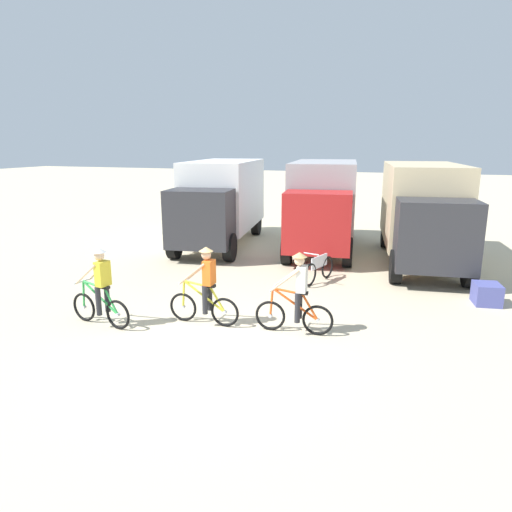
{
  "coord_description": "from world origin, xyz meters",
  "views": [
    {
      "loc": [
        3.75,
        -7.94,
        4.05
      ],
      "look_at": [
        -0.19,
        3.45,
        1.1
      ],
      "focal_mm": 32.47,
      "sensor_mm": 36.0,
      "label": 1
    }
  ],
  "objects_px": {
    "box_truck_avon_van": "(221,199)",
    "supply_crate": "(487,294)",
    "cyclist_near_camera": "(297,296)",
    "box_truck_grey_hauler": "(323,201)",
    "cyclist_cowboy_hat": "(205,289)",
    "box_truck_tan_camper": "(423,209)",
    "cyclist_orange_shirt": "(101,290)",
    "bicycle_spare": "(319,269)"
  },
  "relations": [
    {
      "from": "box_truck_avon_van",
      "to": "cyclist_cowboy_hat",
      "type": "distance_m",
      "value": 8.74
    },
    {
      "from": "supply_crate",
      "to": "box_truck_grey_hauler",
      "type": "bearing_deg",
      "value": 136.08
    },
    {
      "from": "box_truck_tan_camper",
      "to": "box_truck_avon_van",
      "type": "bearing_deg",
      "value": 176.17
    },
    {
      "from": "cyclist_cowboy_hat",
      "to": "box_truck_tan_camper",
      "type": "bearing_deg",
      "value": 58.78
    },
    {
      "from": "box_truck_avon_van",
      "to": "cyclist_cowboy_hat",
      "type": "xyz_separation_m",
      "value": [
        3.09,
        -8.11,
        -1.03
      ]
    },
    {
      "from": "box_truck_avon_van",
      "to": "supply_crate",
      "type": "bearing_deg",
      "value": -25.81
    },
    {
      "from": "box_truck_tan_camper",
      "to": "cyclist_cowboy_hat",
      "type": "height_order",
      "value": "box_truck_tan_camper"
    },
    {
      "from": "box_truck_grey_hauler",
      "to": "bicycle_spare",
      "type": "height_order",
      "value": "box_truck_grey_hauler"
    },
    {
      "from": "box_truck_tan_camper",
      "to": "cyclist_orange_shirt",
      "type": "height_order",
      "value": "box_truck_tan_camper"
    },
    {
      "from": "cyclist_near_camera",
      "to": "supply_crate",
      "type": "distance_m",
      "value": 5.43
    },
    {
      "from": "box_truck_tan_camper",
      "to": "cyclist_cowboy_hat",
      "type": "distance_m",
      "value": 8.94
    },
    {
      "from": "cyclist_cowboy_hat",
      "to": "supply_crate",
      "type": "xyz_separation_m",
      "value": [
        6.26,
        3.59,
        -0.57
      ]
    },
    {
      "from": "cyclist_cowboy_hat",
      "to": "supply_crate",
      "type": "height_order",
      "value": "cyclist_cowboy_hat"
    },
    {
      "from": "box_truck_avon_van",
      "to": "cyclist_orange_shirt",
      "type": "distance_m",
      "value": 9.06
    },
    {
      "from": "box_truck_grey_hauler",
      "to": "supply_crate",
      "type": "relative_size",
      "value": 10.16
    },
    {
      "from": "cyclist_near_camera",
      "to": "bicycle_spare",
      "type": "distance_m",
      "value": 4.0
    },
    {
      "from": "box_truck_avon_van",
      "to": "bicycle_spare",
      "type": "height_order",
      "value": "box_truck_avon_van"
    },
    {
      "from": "box_truck_grey_hauler",
      "to": "bicycle_spare",
      "type": "relative_size",
      "value": 4.2
    },
    {
      "from": "box_truck_tan_camper",
      "to": "bicycle_spare",
      "type": "distance_m",
      "value": 4.72
    },
    {
      "from": "box_truck_tan_camper",
      "to": "cyclist_near_camera",
      "type": "xyz_separation_m",
      "value": [
        -2.52,
        -7.42,
        -1.03
      ]
    },
    {
      "from": "box_truck_avon_van",
      "to": "cyclist_near_camera",
      "type": "xyz_separation_m",
      "value": [
        5.17,
        -7.94,
        -1.03
      ]
    },
    {
      "from": "cyclist_cowboy_hat",
      "to": "box_truck_grey_hauler",
      "type": "bearing_deg",
      "value": 83.8
    },
    {
      "from": "box_truck_grey_hauler",
      "to": "cyclist_near_camera",
      "type": "xyz_separation_m",
      "value": [
        1.14,
        -8.53,
        -1.03
      ]
    },
    {
      "from": "cyclist_cowboy_hat",
      "to": "cyclist_near_camera",
      "type": "bearing_deg",
      "value": 4.77
    },
    {
      "from": "box_truck_tan_camper",
      "to": "cyclist_orange_shirt",
      "type": "xyz_separation_m",
      "value": [
        -6.79,
        -8.44,
        -1.03
      ]
    },
    {
      "from": "cyclist_near_camera",
      "to": "bicycle_spare",
      "type": "height_order",
      "value": "cyclist_near_camera"
    },
    {
      "from": "box_truck_tan_camper",
      "to": "bicycle_spare",
      "type": "bearing_deg",
      "value": -129.3
    },
    {
      "from": "box_truck_tan_camper",
      "to": "cyclist_near_camera",
      "type": "relative_size",
      "value": 3.84
    },
    {
      "from": "box_truck_grey_hauler",
      "to": "cyclist_cowboy_hat",
      "type": "xyz_separation_m",
      "value": [
        -0.95,
        -8.71,
        -1.03
      ]
    },
    {
      "from": "box_truck_avon_van",
      "to": "cyclist_near_camera",
      "type": "bearing_deg",
      "value": -56.92
    },
    {
      "from": "box_truck_tan_camper",
      "to": "cyclist_orange_shirt",
      "type": "bearing_deg",
      "value": -128.8
    },
    {
      "from": "cyclist_orange_shirt",
      "to": "bicycle_spare",
      "type": "height_order",
      "value": "cyclist_orange_shirt"
    },
    {
      "from": "bicycle_spare",
      "to": "box_truck_tan_camper",
      "type": "bearing_deg",
      "value": 50.7
    },
    {
      "from": "box_truck_grey_hauler",
      "to": "cyclist_cowboy_hat",
      "type": "bearing_deg",
      "value": -96.2
    },
    {
      "from": "box_truck_grey_hauler",
      "to": "cyclist_near_camera",
      "type": "distance_m",
      "value": 8.67
    },
    {
      "from": "cyclist_orange_shirt",
      "to": "cyclist_cowboy_hat",
      "type": "bearing_deg",
      "value": 21.17
    },
    {
      "from": "box_truck_tan_camper",
      "to": "cyclist_orange_shirt",
      "type": "distance_m",
      "value": 10.88
    },
    {
      "from": "box_truck_avon_van",
      "to": "cyclist_cowboy_hat",
      "type": "height_order",
      "value": "box_truck_avon_van"
    },
    {
      "from": "box_truck_grey_hauler",
      "to": "supply_crate",
      "type": "xyz_separation_m",
      "value": [
        5.31,
        -5.11,
        -1.6
      ]
    },
    {
      "from": "box_truck_avon_van",
      "to": "supply_crate",
      "type": "xyz_separation_m",
      "value": [
        9.35,
        -4.52,
        -1.6
      ]
    },
    {
      "from": "cyclist_orange_shirt",
      "to": "cyclist_near_camera",
      "type": "xyz_separation_m",
      "value": [
        4.27,
        1.02,
        0.0
      ]
    },
    {
      "from": "bicycle_spare",
      "to": "cyclist_near_camera",
      "type": "bearing_deg",
      "value": -85.5
    }
  ]
}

